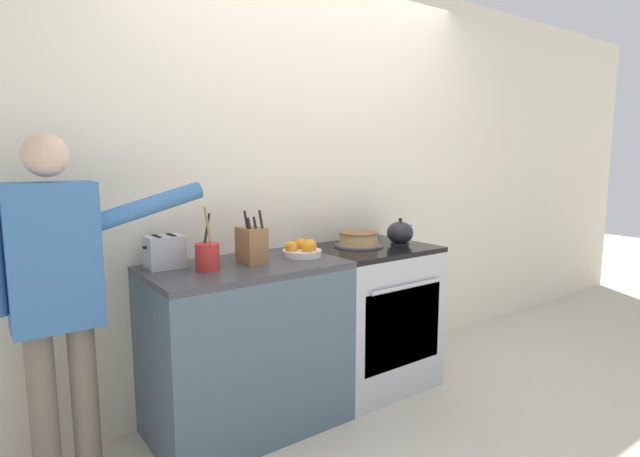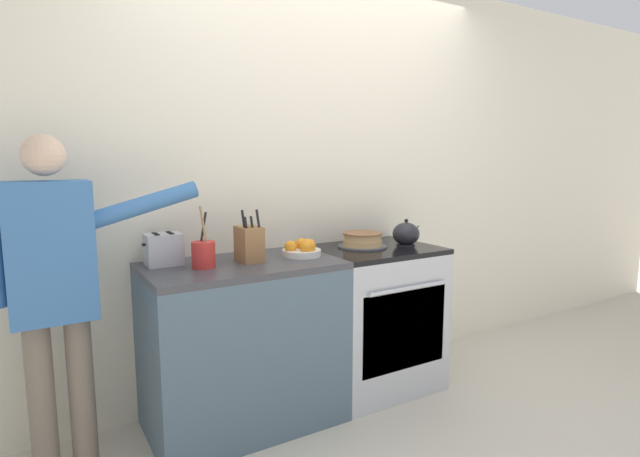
# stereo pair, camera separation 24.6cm
# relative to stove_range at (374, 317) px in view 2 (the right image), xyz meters

# --- Properties ---
(ground_plane) EXTENTS (16.00, 16.00, 0.00)m
(ground_plane) POSITION_rel_stove_range_xyz_m (-0.25, -0.29, -0.44)
(ground_plane) COLOR beige
(wall_back) EXTENTS (8.00, 0.04, 2.60)m
(wall_back) POSITION_rel_stove_range_xyz_m (-0.25, 0.32, 0.86)
(wall_back) COLOR silver
(wall_back) RESTS_ON ground_plane
(counter_cabinet) EXTENTS (1.01, 0.59, 0.89)m
(counter_cabinet) POSITION_rel_stove_range_xyz_m (-0.87, 0.00, -0.00)
(counter_cabinet) COLOR #4C6070
(counter_cabinet) RESTS_ON ground_plane
(stove_range) EXTENTS (0.73, 0.63, 0.89)m
(stove_range) POSITION_rel_stove_range_xyz_m (0.00, 0.00, 0.00)
(stove_range) COLOR #B7BABF
(stove_range) RESTS_ON ground_plane
(layer_cake) EXTENTS (0.30, 0.30, 0.09)m
(layer_cake) POSITION_rel_stove_range_xyz_m (-0.06, 0.05, 0.49)
(layer_cake) COLOR #4C4C51
(layer_cake) RESTS_ON stove_range
(tea_kettle) EXTENTS (0.21, 0.17, 0.17)m
(tea_kettle) POSITION_rel_stove_range_xyz_m (0.21, -0.04, 0.51)
(tea_kettle) COLOR #232328
(tea_kettle) RESTS_ON stove_range
(knife_block) EXTENTS (0.11, 0.16, 0.28)m
(knife_block) POSITION_rel_stove_range_xyz_m (-0.82, 0.01, 0.54)
(knife_block) COLOR olive
(knife_block) RESTS_ON counter_cabinet
(utensil_crock) EXTENTS (0.12, 0.12, 0.31)m
(utensil_crock) POSITION_rel_stove_range_xyz_m (-1.08, -0.01, 0.51)
(utensil_crock) COLOR red
(utensil_crock) RESTS_ON counter_cabinet
(fruit_bowl) EXTENTS (0.22, 0.22, 0.10)m
(fruit_bowl) POSITION_rel_stove_range_xyz_m (-0.51, -0.01, 0.48)
(fruit_bowl) COLOR silver
(fruit_bowl) RESTS_ON counter_cabinet
(toaster) EXTENTS (0.19, 0.14, 0.17)m
(toaster) POSITION_rel_stove_range_xyz_m (-1.23, 0.16, 0.52)
(toaster) COLOR #B7BABF
(toaster) RESTS_ON counter_cabinet
(person_baker) EXTENTS (0.90, 0.20, 1.53)m
(person_baker) POSITION_rel_stove_range_xyz_m (-1.73, -0.00, 0.46)
(person_baker) COLOR #7A6B5B
(person_baker) RESTS_ON ground_plane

